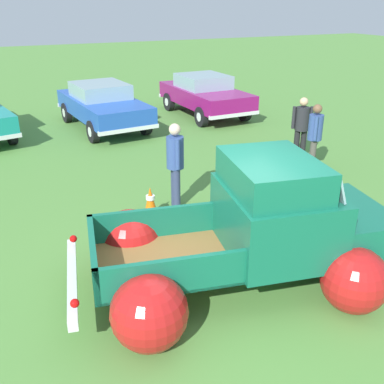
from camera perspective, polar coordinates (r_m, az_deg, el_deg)
name	(u,v)px	position (r m, az deg, el deg)	size (l,w,h in m)	color
ground_plane	(230,284)	(6.85, 4.85, -11.54)	(80.00, 80.00, 0.00)	#548C3D
vintage_pickup_truck	(257,236)	(6.57, 8.30, -5.56)	(4.89, 3.40, 1.96)	black
show_car_2	(103,104)	(15.02, -11.30, 10.90)	(2.24, 4.48, 1.43)	black
show_car_3	(205,94)	(16.45, 1.62, 12.38)	(1.99, 4.20, 1.43)	black
spectator_0	(175,161)	(8.81, -2.14, 4.00)	(0.39, 0.54, 1.73)	navy
spectator_1	(315,134)	(11.16, 15.33, 7.11)	(0.48, 0.48, 1.66)	#4C4742
spectator_2	(302,125)	(11.96, 13.76, 8.26)	(0.52, 0.45, 1.64)	black
lane_cone_0	(151,203)	(8.64, -5.30, -1.34)	(0.36, 0.36, 0.63)	black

